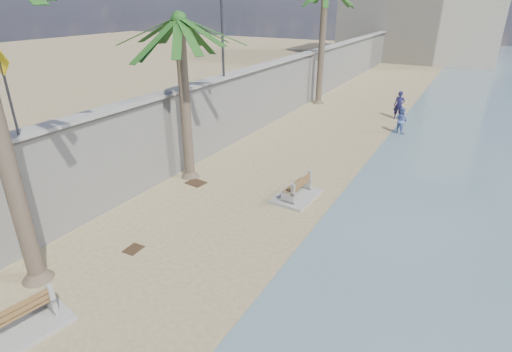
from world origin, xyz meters
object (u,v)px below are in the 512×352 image
at_px(bench_near, 17,318).
at_px(person_a, 399,103).
at_px(palm_mid, 179,21).
at_px(bench_far, 297,189).
at_px(person_b, 401,119).

height_order(bench_near, person_a, person_a).
height_order(palm_mid, person_a, palm_mid).
bearing_deg(bench_near, palm_mid, 102.53).
relative_size(bench_far, person_a, 1.01).
bearing_deg(person_a, palm_mid, -115.17).
relative_size(bench_near, person_b, 1.37).
distance_m(palm_mid, person_a, 15.95).
bearing_deg(person_b, person_a, -48.58).
xyz_separation_m(bench_near, person_b, (4.71, 19.81, 0.45)).
bearing_deg(bench_far, person_b, 79.83).
bearing_deg(bench_far, bench_near, -106.85).
xyz_separation_m(bench_near, bench_far, (2.85, 9.39, -0.01)).
bearing_deg(palm_mid, person_b, 58.20).
bearing_deg(palm_mid, person_a, 66.46).
bearing_deg(person_b, palm_mid, 86.25).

